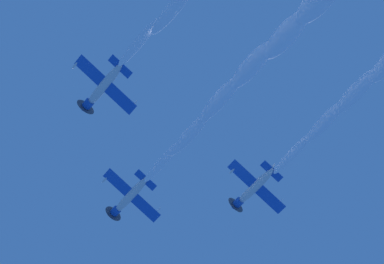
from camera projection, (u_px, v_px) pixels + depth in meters
name	position (u px, v px, depth m)	size (l,w,h in m)	color
airplane_lead	(129.00, 197.00, 95.56)	(8.23, 8.23, 3.57)	silver
airplane_left_wingman	(103.00, 87.00, 87.16)	(8.19, 8.24, 3.64)	silver
airplane_right_wingman	(254.00, 188.00, 95.13)	(8.22, 8.24, 3.65)	silver
smoke_trail_lead	(290.00, 29.00, 84.37)	(30.07, 34.96, 5.59)	white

